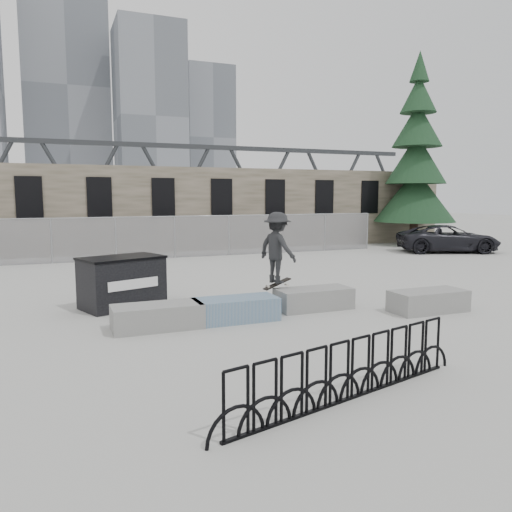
{
  "coord_description": "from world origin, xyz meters",
  "views": [
    {
      "loc": [
        -5.31,
        -11.15,
        2.98
      ],
      "look_at": [
        -0.12,
        1.71,
        1.3
      ],
      "focal_mm": 35.0,
      "sensor_mm": 36.0,
      "label": 1
    }
  ],
  "objects_px": {
    "dumpster": "(122,282)",
    "skateboarder": "(277,248)",
    "planter_offset": "(428,300)",
    "spruce_tree": "(416,167)",
    "bike_rack": "(350,371)",
    "planter_center_left": "(236,308)",
    "planter_center_right": "(314,298)",
    "planter_far_left": "(157,316)",
    "suv": "(448,239)"
  },
  "relations": [
    {
      "from": "planter_far_left",
      "to": "suv",
      "type": "relative_size",
      "value": 0.39
    },
    {
      "from": "planter_center_right",
      "to": "dumpster",
      "type": "xyz_separation_m",
      "value": [
        -4.67,
        2.1,
        0.39
      ]
    },
    {
      "from": "spruce_tree",
      "to": "planter_center_left",
      "type": "bearing_deg",
      "value": -140.27
    },
    {
      "from": "planter_offset",
      "to": "spruce_tree",
      "type": "distance_m",
      "value": 19.22
    },
    {
      "from": "planter_center_left",
      "to": "bike_rack",
      "type": "height_order",
      "value": "bike_rack"
    },
    {
      "from": "spruce_tree",
      "to": "skateboarder",
      "type": "distance_m",
      "value": 20.06
    },
    {
      "from": "dumpster",
      "to": "suv",
      "type": "height_order",
      "value": "suv"
    },
    {
      "from": "planter_offset",
      "to": "suv",
      "type": "relative_size",
      "value": 0.39
    },
    {
      "from": "planter_far_left",
      "to": "skateboarder",
      "type": "relative_size",
      "value": 0.98
    },
    {
      "from": "planter_center_left",
      "to": "bike_rack",
      "type": "distance_m",
      "value": 5.03
    },
    {
      "from": "planter_offset",
      "to": "skateboarder",
      "type": "distance_m",
      "value": 4.13
    },
    {
      "from": "planter_far_left",
      "to": "skateboarder",
      "type": "xyz_separation_m",
      "value": [
        3.34,
        0.86,
        1.32
      ]
    },
    {
      "from": "planter_center_left",
      "to": "planter_offset",
      "type": "bearing_deg",
      "value": -11.13
    },
    {
      "from": "bike_rack",
      "to": "skateboarder",
      "type": "distance_m",
      "value": 6.16
    },
    {
      "from": "planter_far_left",
      "to": "planter_center_left",
      "type": "distance_m",
      "value": 1.88
    },
    {
      "from": "bike_rack",
      "to": "planter_center_left",
      "type": "bearing_deg",
      "value": 89.81
    },
    {
      "from": "planter_far_left",
      "to": "planter_center_left",
      "type": "bearing_deg",
      "value": 0.8
    },
    {
      "from": "dumpster",
      "to": "skateboarder",
      "type": "relative_size",
      "value": 1.18
    },
    {
      "from": "planter_center_right",
      "to": "bike_rack",
      "type": "distance_m",
      "value": 5.92
    },
    {
      "from": "planter_center_left",
      "to": "planter_far_left",
      "type": "bearing_deg",
      "value": -179.2
    },
    {
      "from": "dumpster",
      "to": "suv",
      "type": "bearing_deg",
      "value": 1.21
    },
    {
      "from": "suv",
      "to": "dumpster",
      "type": "bearing_deg",
      "value": 133.29
    },
    {
      "from": "planter_center_right",
      "to": "planter_offset",
      "type": "bearing_deg",
      "value": -27.83
    },
    {
      "from": "dumpster",
      "to": "suv",
      "type": "distance_m",
      "value": 19.1
    },
    {
      "from": "planter_far_left",
      "to": "dumpster",
      "type": "bearing_deg",
      "value": 100.12
    },
    {
      "from": "suv",
      "to": "planter_offset",
      "type": "bearing_deg",
      "value": 156.77
    },
    {
      "from": "planter_offset",
      "to": "planter_far_left",
      "type": "bearing_deg",
      "value": 172.1
    },
    {
      "from": "planter_center_left",
      "to": "suv",
      "type": "height_order",
      "value": "suv"
    },
    {
      "from": "planter_far_left",
      "to": "spruce_tree",
      "type": "height_order",
      "value": "spruce_tree"
    },
    {
      "from": "planter_center_right",
      "to": "skateboarder",
      "type": "height_order",
      "value": "skateboarder"
    },
    {
      "from": "planter_offset",
      "to": "spruce_tree",
      "type": "bearing_deg",
      "value": 51.77
    },
    {
      "from": "bike_rack",
      "to": "suv",
      "type": "height_order",
      "value": "suv"
    },
    {
      "from": "planter_center_left",
      "to": "planter_offset",
      "type": "relative_size",
      "value": 1.0
    },
    {
      "from": "dumpster",
      "to": "skateboarder",
      "type": "distance_m",
      "value": 4.25
    },
    {
      "from": "planter_far_left",
      "to": "planter_center_right",
      "type": "bearing_deg",
      "value": 5.81
    },
    {
      "from": "bike_rack",
      "to": "spruce_tree",
      "type": "height_order",
      "value": "spruce_tree"
    },
    {
      "from": "suv",
      "to": "skateboarder",
      "type": "distance_m",
      "value": 16.49
    },
    {
      "from": "planter_center_left",
      "to": "planter_center_right",
      "type": "distance_m",
      "value": 2.37
    },
    {
      "from": "dumpster",
      "to": "skateboarder",
      "type": "bearing_deg",
      "value": -44.38
    },
    {
      "from": "dumpster",
      "to": "skateboarder",
      "type": "xyz_separation_m",
      "value": [
        3.79,
        -1.67,
        0.93
      ]
    },
    {
      "from": "planter_center_right",
      "to": "suv",
      "type": "relative_size",
      "value": 0.39
    },
    {
      "from": "planter_far_left",
      "to": "bike_rack",
      "type": "distance_m",
      "value": 5.34
    },
    {
      "from": "planter_center_right",
      "to": "spruce_tree",
      "type": "relative_size",
      "value": 0.17
    },
    {
      "from": "dumpster",
      "to": "planter_offset",
      "type": "bearing_deg",
      "value": -46.13
    },
    {
      "from": "spruce_tree",
      "to": "skateboarder",
      "type": "bearing_deg",
      "value": -139.41
    },
    {
      "from": "planter_far_left",
      "to": "skateboarder",
      "type": "bearing_deg",
      "value": 14.35
    },
    {
      "from": "planter_offset",
      "to": "bike_rack",
      "type": "height_order",
      "value": "bike_rack"
    },
    {
      "from": "planter_far_left",
      "to": "bike_rack",
      "type": "relative_size",
      "value": 0.42
    },
    {
      "from": "spruce_tree",
      "to": "planter_far_left",
      "type": "bearing_deg",
      "value": -143.22
    },
    {
      "from": "planter_center_right",
      "to": "spruce_tree",
      "type": "bearing_deg",
      "value": 43.21
    }
  ]
}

